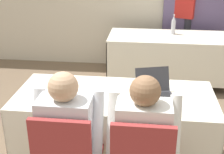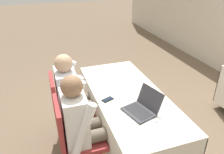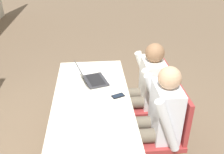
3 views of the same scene
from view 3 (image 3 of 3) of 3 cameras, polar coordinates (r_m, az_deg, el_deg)
name	(u,v)px [view 3 (image 3 of 3)]	position (r m, az deg, el deg)	size (l,w,h in m)	color
ground_plane	(94,153)	(2.94, -4.04, -16.99)	(24.00, 24.00, 0.00)	brown
conference_table_near	(93,114)	(2.57, -4.47, -8.49)	(1.75, 0.77, 0.72)	silver
laptop	(92,79)	(2.74, -4.69, -0.37)	(0.37, 0.37, 0.22)	#333338
cell_phone	(118,96)	(2.51, 1.39, -4.33)	(0.11, 0.14, 0.01)	black
paper_beside_laptop	(97,78)	(2.85, -3.34, -0.16)	(0.24, 0.32, 0.00)	white
paper_centre_table	(78,71)	(3.01, -7.79, 1.32)	(0.31, 0.36, 0.00)	white
paper_left_edge	(116,136)	(2.06, 0.83, -13.41)	(0.27, 0.34, 0.00)	white
chair_near_left	(166,130)	(2.48, 12.16, -11.69)	(0.44, 0.44, 0.93)	tan
chair_near_right	(153,99)	(2.88, 9.33, -4.91)	(0.44, 0.44, 0.93)	tan
person_checkered_shirt	(156,117)	(2.35, 10.09, -9.00)	(0.50, 0.52, 1.19)	#665B4C
person_white_shirt	(145,87)	(2.77, 7.49, -2.32)	(0.50, 0.52, 1.19)	#665B4C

